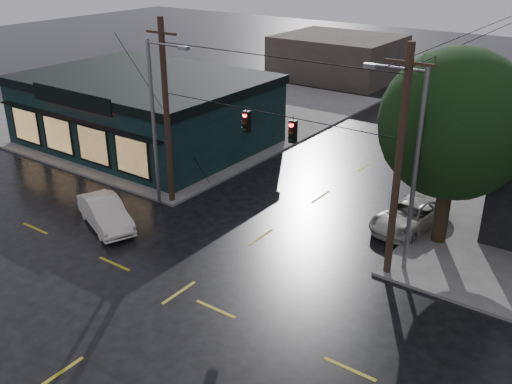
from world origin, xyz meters
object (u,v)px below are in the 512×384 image
Objects in this scene: corner_tree at (455,125)px; sedan_cream at (105,213)px; utility_pole_ne at (386,274)px; utility_pole_nw at (172,202)px; suv_silver at (409,215)px.

corner_tree reaches higher than sedan_cream.
corner_tree is 7.36m from utility_pole_ne.
utility_pole_ne is (13.00, 0.00, 0.00)m from utility_pole_nw.
sedan_cream is 15.59m from suv_silver.
utility_pole_nw is 13.00m from suv_silver.
sedan_cream is at bearing -150.26° from corner_tree.
corner_tree is 0.92× the size of utility_pole_ne.
corner_tree is at bearing 16.59° from utility_pole_nw.
suv_silver is (12.75, 8.97, -0.07)m from sedan_cream.
utility_pole_nw reaches higher than sedan_cream.
utility_pole_ne is 4.93m from suv_silver.
suv_silver is at bearing -32.62° from sedan_cream.
utility_pole_nw is 2.19× the size of sedan_cream.
sedan_cream is 0.92× the size of suv_silver.
sedan_cream is at bearing -136.48° from suv_silver.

